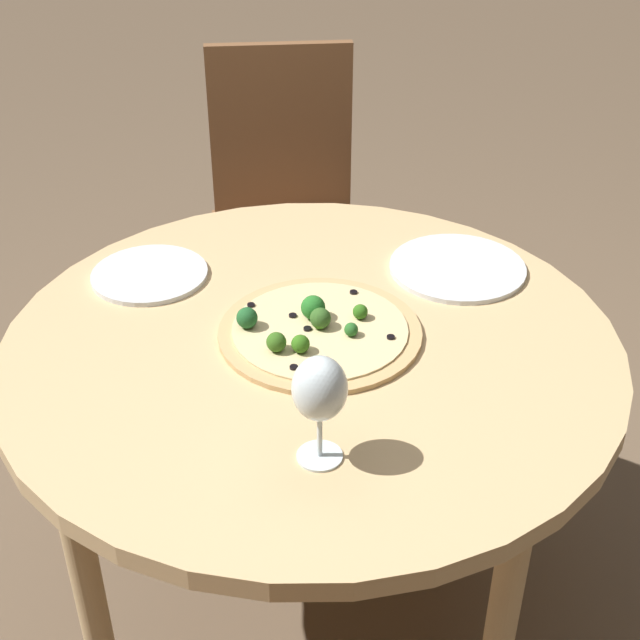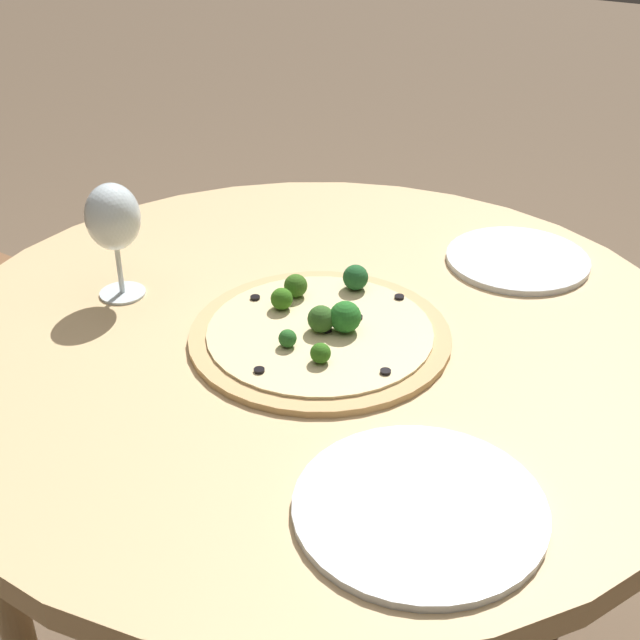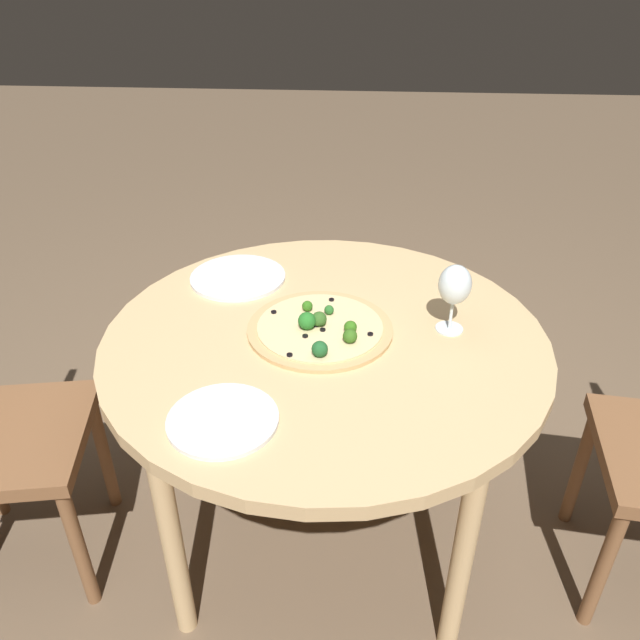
# 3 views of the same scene
# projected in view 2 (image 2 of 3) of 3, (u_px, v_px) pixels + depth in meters

# --- Properties ---
(dining_table) EXTENTS (1.08, 1.08, 0.70)m
(dining_table) POSITION_uv_depth(u_px,v_px,m) (317.00, 371.00, 1.27)
(dining_table) COLOR tan
(dining_table) RESTS_ON ground_plane
(pizza) EXTENTS (0.36, 0.36, 0.06)m
(pizza) POSITION_uv_depth(u_px,v_px,m) (321.00, 330.00, 1.21)
(pizza) COLOR tan
(pizza) RESTS_ON dining_table
(wine_glass) EXTENTS (0.08, 0.08, 0.17)m
(wine_glass) POSITION_uv_depth(u_px,v_px,m) (113.00, 220.00, 1.26)
(wine_glass) COLOR silver
(wine_glass) RESTS_ON dining_table
(plate_near) EXTENTS (0.22, 0.22, 0.01)m
(plate_near) POSITION_uv_depth(u_px,v_px,m) (518.00, 259.00, 1.41)
(plate_near) COLOR silver
(plate_near) RESTS_ON dining_table
(plate_far) EXTENTS (0.27, 0.27, 0.01)m
(plate_far) POSITION_uv_depth(u_px,v_px,m) (420.00, 508.00, 0.92)
(plate_far) COLOR silver
(plate_far) RESTS_ON dining_table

